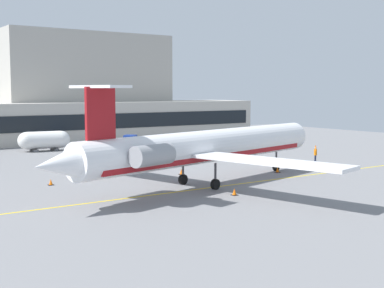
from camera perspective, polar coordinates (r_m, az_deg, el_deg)
ground at (r=49.52m, az=4.37°, el=-3.95°), size 120.00×120.00×0.11m
terminal_building at (r=93.39m, az=-10.89°, el=4.69°), size 60.35×14.09×18.28m
regional_jet at (r=46.06m, az=1.41°, el=-0.35°), size 33.93×28.42×8.66m
baggage_tug at (r=64.35m, az=-11.32°, el=-0.90°), size 3.30×4.20×2.10m
pushback_tractor at (r=73.04m, az=-6.50°, el=0.02°), size 4.12×4.16×2.31m
fuel_tank at (r=75.67m, az=-15.61°, el=0.41°), size 7.07×2.95×2.74m
marshaller at (r=62.15m, az=13.13°, el=-1.08°), size 0.59×0.70×2.05m
safety_cone_alpha at (r=48.36m, az=-14.94°, el=-4.01°), size 0.47×0.47×0.55m
safety_cone_bravo at (r=42.42m, az=4.58°, el=-5.18°), size 0.47×0.47×0.55m
safety_cone_charlie at (r=52.60m, az=-1.14°, el=-3.04°), size 0.47×0.47×0.55m
safety_cone_delta at (r=54.66m, az=9.18°, el=-2.78°), size 0.47×0.47×0.55m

